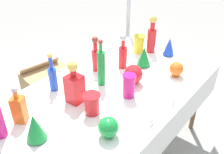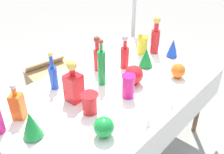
{
  "view_description": "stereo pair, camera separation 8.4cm",
  "coord_description": "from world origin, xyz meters",
  "px_view_note": "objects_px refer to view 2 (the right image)",
  "views": [
    {
      "loc": [
        -1.27,
        -1.04,
        1.88
      ],
      "look_at": [
        0.0,
        0.0,
        0.86
      ],
      "focal_mm": 40.0,
      "sensor_mm": 36.0,
      "label": 1
    },
    {
      "loc": [
        -1.22,
        -1.1,
        1.88
      ],
      "look_at": [
        0.0,
        0.0,
        0.86
      ],
      "focal_mm": 40.0,
      "sensor_mm": 36.0,
      "label": 2
    }
  ],
  "objects_px": {
    "square_decanter_1": "(17,105)",
    "slender_vase_2": "(90,102)",
    "tall_bottle_3": "(125,55)",
    "fluted_vase_2": "(173,48)",
    "tall_bottle_0": "(53,75)",
    "tall_bottle_2": "(102,67)",
    "tall_bottle_1": "(97,56)",
    "fluted_vase_0": "(31,125)",
    "cardboard_box_behind_left": "(53,82)",
    "slender_vase_0": "(128,86)",
    "fluted_vase_1": "(146,57)",
    "round_bowl_2": "(104,127)",
    "round_bowl_0": "(178,71)",
    "tall_bottle_4": "(155,37)",
    "canopy_pole": "(134,19)",
    "slender_vase_1": "(142,44)",
    "square_decanter_0": "(73,84)",
    "round_bowl_1": "(134,75)"
  },
  "relations": [
    {
      "from": "slender_vase_1",
      "to": "slender_vase_2",
      "type": "distance_m",
      "value": 1.03
    },
    {
      "from": "tall_bottle_4",
      "to": "square_decanter_0",
      "type": "xyz_separation_m",
      "value": [
        -1.06,
        -0.01,
        -0.03
      ]
    },
    {
      "from": "slender_vase_0",
      "to": "slender_vase_1",
      "type": "distance_m",
      "value": 0.76
    },
    {
      "from": "tall_bottle_1",
      "to": "fluted_vase_0",
      "type": "distance_m",
      "value": 0.89
    },
    {
      "from": "tall_bottle_1",
      "to": "tall_bottle_3",
      "type": "bearing_deg",
      "value": -38.39
    },
    {
      "from": "fluted_vase_1",
      "to": "square_decanter_0",
      "type": "bearing_deg",
      "value": 173.13
    },
    {
      "from": "tall_bottle_1",
      "to": "fluted_vase_0",
      "type": "bearing_deg",
      "value": -161.2
    },
    {
      "from": "slender_vase_2",
      "to": "tall_bottle_2",
      "type": "bearing_deg",
      "value": 31.23
    },
    {
      "from": "slender_vase_2",
      "to": "cardboard_box_behind_left",
      "type": "xyz_separation_m",
      "value": [
        0.56,
        1.31,
        -0.67
      ]
    },
    {
      "from": "tall_bottle_3",
      "to": "fluted_vase_2",
      "type": "xyz_separation_m",
      "value": [
        0.48,
        -0.2,
        -0.04
      ]
    },
    {
      "from": "square_decanter_0",
      "to": "fluted_vase_1",
      "type": "bearing_deg",
      "value": -6.87
    },
    {
      "from": "slender_vase_1",
      "to": "round_bowl_2",
      "type": "xyz_separation_m",
      "value": [
        -1.09,
        -0.51,
        -0.02
      ]
    },
    {
      "from": "tall_bottle_2",
      "to": "fluted_vase_1",
      "type": "xyz_separation_m",
      "value": [
        0.47,
        -0.1,
        -0.06
      ]
    },
    {
      "from": "tall_bottle_1",
      "to": "canopy_pole",
      "type": "bearing_deg",
      "value": 20.74
    },
    {
      "from": "square_decanter_0",
      "to": "slender_vase_0",
      "type": "relative_size",
      "value": 1.77
    },
    {
      "from": "tall_bottle_1",
      "to": "tall_bottle_0",
      "type": "bearing_deg",
      "value": 173.49
    },
    {
      "from": "fluted_vase_2",
      "to": "square_decanter_0",
      "type": "bearing_deg",
      "value": 171.38
    },
    {
      "from": "slender_vase_0",
      "to": "cardboard_box_behind_left",
      "type": "relative_size",
      "value": 0.3
    },
    {
      "from": "square_decanter_0",
      "to": "cardboard_box_behind_left",
      "type": "xyz_separation_m",
      "value": [
        0.54,
        1.13,
        -0.72
      ]
    },
    {
      "from": "slender_vase_2",
      "to": "slender_vase_1",
      "type": "bearing_deg",
      "value": 16.08
    },
    {
      "from": "fluted_vase_0",
      "to": "fluted_vase_2",
      "type": "xyz_separation_m",
      "value": [
        1.51,
        -0.07,
        -0.0
      ]
    },
    {
      "from": "cardboard_box_behind_left",
      "to": "canopy_pole",
      "type": "bearing_deg",
      "value": -32.37
    },
    {
      "from": "slender_vase_0",
      "to": "round_bowl_1",
      "type": "xyz_separation_m",
      "value": [
        0.17,
        0.08,
        -0.01
      ]
    },
    {
      "from": "fluted_vase_1",
      "to": "round_bowl_2",
      "type": "bearing_deg",
      "value": -160.01
    },
    {
      "from": "fluted_vase_1",
      "to": "round_bowl_0",
      "type": "xyz_separation_m",
      "value": [
        0.02,
        -0.31,
        -0.03
      ]
    },
    {
      "from": "tall_bottle_0",
      "to": "tall_bottle_2",
      "type": "bearing_deg",
      "value": -38.58
    },
    {
      "from": "fluted_vase_0",
      "to": "round_bowl_0",
      "type": "xyz_separation_m",
      "value": [
        1.2,
        -0.31,
        -0.03
      ]
    },
    {
      "from": "tall_bottle_1",
      "to": "tall_bottle_3",
      "type": "xyz_separation_m",
      "value": [
        0.19,
        -0.15,
        -0.0
      ]
    },
    {
      "from": "tall_bottle_2",
      "to": "tall_bottle_4",
      "type": "bearing_deg",
      "value": 0.68
    },
    {
      "from": "slender_vase_2",
      "to": "fluted_vase_0",
      "type": "relative_size",
      "value": 0.82
    },
    {
      "from": "square_decanter_0",
      "to": "slender_vase_1",
      "type": "distance_m",
      "value": 0.97
    },
    {
      "from": "fluted_vase_1",
      "to": "fluted_vase_0",
      "type": "bearing_deg",
      "value": -179.65
    },
    {
      "from": "round_bowl_2",
      "to": "round_bowl_0",
      "type": "bearing_deg",
      "value": 0.57
    },
    {
      "from": "tall_bottle_0",
      "to": "fluted_vase_0",
      "type": "relative_size",
      "value": 1.69
    },
    {
      "from": "fluted_vase_1",
      "to": "fluted_vase_2",
      "type": "bearing_deg",
      "value": -12.58
    },
    {
      "from": "tall_bottle_1",
      "to": "fluted_vase_1",
      "type": "height_order",
      "value": "tall_bottle_1"
    },
    {
      "from": "tall_bottle_0",
      "to": "cardboard_box_behind_left",
      "type": "distance_m",
      "value": 1.26
    },
    {
      "from": "tall_bottle_0",
      "to": "slender_vase_0",
      "type": "bearing_deg",
      "value": -59.39
    },
    {
      "from": "round_bowl_0",
      "to": "slender_vase_1",
      "type": "bearing_deg",
      "value": 70.26
    },
    {
      "from": "square_decanter_1",
      "to": "round_bowl_0",
      "type": "relative_size",
      "value": 2.04
    },
    {
      "from": "square_decanter_1",
      "to": "slender_vase_2",
      "type": "height_order",
      "value": "square_decanter_1"
    },
    {
      "from": "fluted_vase_1",
      "to": "round_bowl_0",
      "type": "height_order",
      "value": "fluted_vase_1"
    },
    {
      "from": "slender_vase_0",
      "to": "slender_vase_2",
      "type": "height_order",
      "value": "slender_vase_0"
    },
    {
      "from": "tall_bottle_3",
      "to": "fluted_vase_2",
      "type": "height_order",
      "value": "tall_bottle_3"
    },
    {
      "from": "slender_vase_0",
      "to": "fluted_vase_1",
      "type": "xyz_separation_m",
      "value": [
        0.47,
        0.17,
        -0.0
      ]
    },
    {
      "from": "fluted_vase_0",
      "to": "canopy_pole",
      "type": "relative_size",
      "value": 0.08
    },
    {
      "from": "fluted_vase_0",
      "to": "tall_bottle_1",
      "type": "bearing_deg",
      "value": 18.8
    },
    {
      "from": "fluted_vase_0",
      "to": "round_bowl_1",
      "type": "relative_size",
      "value": 1.14
    },
    {
      "from": "tall_bottle_4",
      "to": "canopy_pole",
      "type": "distance_m",
      "value": 0.67
    },
    {
      "from": "square_decanter_1",
      "to": "slender_vase_2",
      "type": "xyz_separation_m",
      "value": [
        0.35,
        -0.31,
        -0.02
      ]
    }
  ]
}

